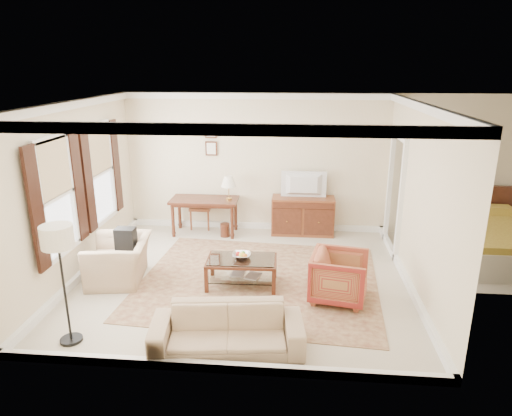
% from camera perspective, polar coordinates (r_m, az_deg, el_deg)
% --- Properties ---
extents(room_shell, '(5.51, 5.01, 2.91)m').
position_cam_1_polar(room_shell, '(7.05, -1.86, 9.59)').
color(room_shell, beige).
rests_on(room_shell, ground).
extents(annex_bedroom, '(3.00, 2.70, 2.90)m').
position_cam_1_polar(annex_bedroom, '(9.39, 27.65, -3.87)').
color(annex_bedroom, beige).
rests_on(annex_bedroom, ground).
extents(window_front, '(0.12, 1.56, 1.80)m').
position_cam_1_polar(window_front, '(7.42, -23.66, 1.23)').
color(window_front, '#CCB284').
rests_on(window_front, room_shell).
extents(window_rear, '(0.12, 1.56, 1.80)m').
position_cam_1_polar(window_rear, '(8.81, -18.82, 4.17)').
color(window_rear, '#CCB284').
rests_on(window_rear, room_shell).
extents(doorway, '(0.10, 1.12, 2.25)m').
position_cam_1_polar(doorway, '(8.96, 16.94, 1.41)').
color(doorway, white).
rests_on(doorway, room_shell).
extents(rug, '(4.10, 3.59, 0.01)m').
position_cam_1_polar(rug, '(7.69, 0.36, -9.04)').
color(rug, maroon).
rests_on(rug, room_shell).
extents(writing_desk, '(1.39, 0.70, 0.76)m').
position_cam_1_polar(writing_desk, '(9.60, -6.46, 0.51)').
color(writing_desk, '#522617').
rests_on(writing_desk, room_shell).
extents(desk_chair, '(0.52, 0.52, 1.05)m').
position_cam_1_polar(desk_chair, '(9.99, -6.90, 0.42)').
color(desk_chair, brown).
rests_on(desk_chair, room_shell).
extents(desk_lamp, '(0.32, 0.32, 0.50)m').
position_cam_1_polar(desk_lamp, '(9.41, -3.43, 2.53)').
color(desk_lamp, silver).
rests_on(desk_lamp, writing_desk).
extents(framed_prints, '(0.25, 0.04, 0.68)m').
position_cam_1_polar(framed_prints, '(9.69, -5.64, 8.52)').
color(framed_prints, '#522617').
rests_on(framed_prints, room_shell).
extents(sideboard, '(1.30, 0.50, 0.80)m').
position_cam_1_polar(sideboard, '(9.65, 5.86, -0.95)').
color(sideboard, brown).
rests_on(sideboard, room_shell).
extents(tv, '(0.89, 0.51, 0.12)m').
position_cam_1_polar(tv, '(9.40, 6.02, 3.90)').
color(tv, black).
rests_on(tv, sideboard).
extents(coffee_table, '(1.13, 0.68, 0.47)m').
position_cam_1_polar(coffee_table, '(7.40, -1.81, -7.10)').
color(coffee_table, '#522617').
rests_on(coffee_table, room_shell).
extents(fruit_bowl, '(0.42, 0.42, 0.10)m').
position_cam_1_polar(fruit_bowl, '(7.36, -1.82, -5.86)').
color(fruit_bowl, silver).
rests_on(fruit_bowl, coffee_table).
extents(book_a, '(0.28, 0.07, 0.38)m').
position_cam_1_polar(book_a, '(7.56, -3.07, -8.05)').
color(book_a, brown).
rests_on(book_a, coffee_table).
extents(book_b, '(0.27, 0.11, 0.38)m').
position_cam_1_polar(book_b, '(7.48, -1.13, -8.34)').
color(book_b, brown).
rests_on(book_b, coffee_table).
extents(striped_armchair, '(0.90, 0.94, 0.83)m').
position_cam_1_polar(striped_armchair, '(7.06, 10.37, -8.18)').
color(striped_armchair, maroon).
rests_on(striped_armchair, room_shell).
extents(club_armchair, '(0.85, 1.18, 0.95)m').
position_cam_1_polar(club_armchair, '(7.87, -16.80, -5.44)').
color(club_armchair, tan).
rests_on(club_armchair, room_shell).
extents(backpack, '(0.23, 0.33, 0.40)m').
position_cam_1_polar(backpack, '(7.81, -15.98, -3.58)').
color(backpack, black).
rests_on(backpack, club_armchair).
extents(sofa, '(1.95, 0.77, 0.74)m').
position_cam_1_polar(sofa, '(5.86, -3.63, -14.15)').
color(sofa, tan).
rests_on(sofa, room_shell).
extents(floor_lamp, '(0.39, 0.39, 1.60)m').
position_cam_1_polar(floor_lamp, '(6.06, -23.49, -4.31)').
color(floor_lamp, black).
rests_on(floor_lamp, room_shell).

